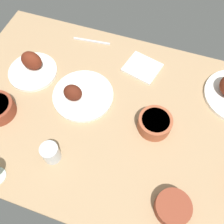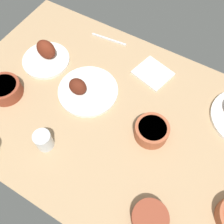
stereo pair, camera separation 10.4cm
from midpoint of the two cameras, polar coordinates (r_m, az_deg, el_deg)
name	(u,v)px [view 1 (the left image)]	position (r cm, az deg, el deg)	size (l,w,h in cm)	color
dining_table	(112,117)	(107.25, -2.76, -1.30)	(140.00, 90.00, 4.00)	tan
plate_near_viewer	(32,67)	(122.96, -20.00, 9.41)	(22.19, 22.19, 10.74)	white
plate_far_side	(81,95)	(109.78, -9.86, 3.67)	(26.42, 26.42, 8.93)	white
bowl_soup	(155,122)	(100.57, 6.89, -2.54)	(13.49, 13.49, 6.30)	#A35133
bowl_potatoes	(173,207)	(91.95, 10.34, -20.86)	(12.31, 12.31, 5.02)	brown
water_tumbler	(51,153)	(98.06, -16.75, -9.17)	(6.73, 6.73, 8.10)	silver
folded_napkin	(142,68)	(119.06, 4.40, 9.83)	(15.38, 13.60, 1.20)	white
fork_loose	(92,41)	(131.31, -6.98, 15.53)	(18.73, 0.90, 0.80)	silver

